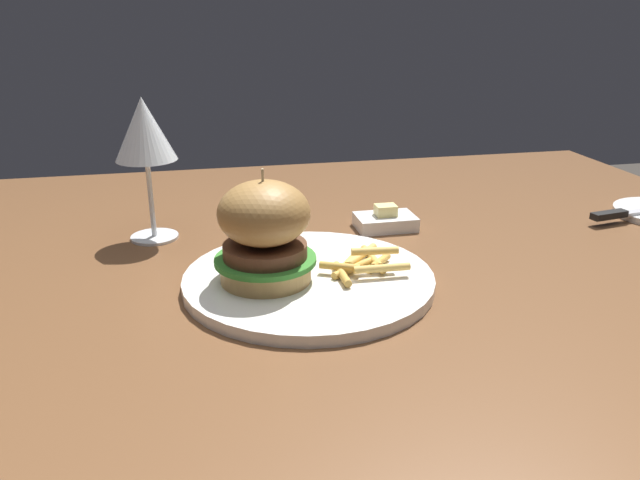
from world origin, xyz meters
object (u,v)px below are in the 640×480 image
burger_sandwich (264,232)px  wine_glass (144,133)px  table_knife (638,211)px  butter_dish (385,221)px  main_plate (309,280)px

burger_sandwich → wine_glass: size_ratio=0.66×
burger_sandwich → table_knife: size_ratio=0.60×
burger_sandwich → butter_dish: 0.27m
burger_sandwich → wine_glass: 0.26m
main_plate → burger_sandwich: burger_sandwich is taller
main_plate → burger_sandwich: 0.08m
butter_dish → main_plate: bearing=-130.9°
main_plate → butter_dish: size_ratio=3.41×
main_plate → table_knife: table_knife is taller
wine_glass → table_knife: 0.74m
burger_sandwich → table_knife: (0.59, 0.13, -0.06)m
burger_sandwich → butter_dish: burger_sandwich is taller
main_plate → wine_glass: 0.31m
burger_sandwich → butter_dish: size_ratio=1.51×
wine_glass → butter_dish: (0.33, -0.03, -0.14)m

